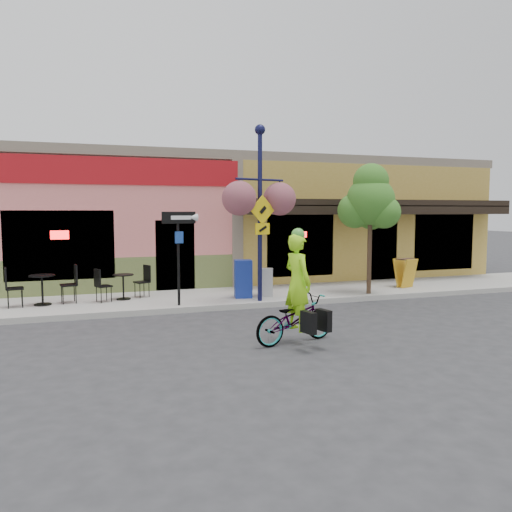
{
  "coord_description": "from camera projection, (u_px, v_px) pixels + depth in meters",
  "views": [
    {
      "loc": [
        -5.53,
        -11.88,
        2.58
      ],
      "look_at": [
        -1.35,
        0.5,
        1.4
      ],
      "focal_mm": 35.0,
      "sensor_mm": 36.0,
      "label": 1
    }
  ],
  "objects": [
    {
      "name": "cyclist_rider",
      "position": [
        298.0,
        295.0,
        9.73
      ],
      "size": [
        0.6,
        0.78,
        1.89
      ],
      "primitive_type": "imported",
      "rotation": [
        0.0,
        0.0,
        1.81
      ],
      "color": "#A3FC1A",
      "rests_on": "ground"
    },
    {
      "name": "ground",
      "position": [
        310.0,
        309.0,
        13.2
      ],
      "size": [
        90.0,
        90.0,
        0.0
      ],
      "primitive_type": "plane",
      "color": "#2D2D30",
      "rests_on": "ground"
    },
    {
      "name": "sandwich_board",
      "position": [
        409.0,
        273.0,
        15.76
      ],
      "size": [
        0.65,
        0.55,
        0.93
      ],
      "primitive_type": null,
      "rotation": [
        0.0,
        0.0,
        0.29
      ],
      "color": "gold",
      "rests_on": "sidewalk"
    },
    {
      "name": "sidewalk",
      "position": [
        283.0,
        294.0,
        15.08
      ],
      "size": [
        24.0,
        3.0,
        0.15
      ],
      "primitive_type": "cube",
      "color": "#9E9B93",
      "rests_on": "ground"
    },
    {
      "name": "lamp_post",
      "position": [
        260.0,
        214.0,
        13.33
      ],
      "size": [
        1.61,
        0.98,
        4.72
      ],
      "primitive_type": null,
      "rotation": [
        0.0,
        0.0,
        0.26
      ],
      "color": "#121339",
      "rests_on": "sidewalk"
    },
    {
      "name": "cafe_set_left",
      "position": [
        42.0,
        285.0,
        12.87
      ],
      "size": [
        1.82,
        1.11,
        1.03
      ],
      "primitive_type": null,
      "rotation": [
        0.0,
        0.0,
        0.16
      ],
      "color": "black",
      "rests_on": "sidewalk"
    },
    {
      "name": "one_way_sign",
      "position": [
        178.0,
        259.0,
        12.79
      ],
      "size": [
        0.95,
        0.43,
        2.41
      ],
      "primitive_type": null,
      "rotation": [
        0.0,
        0.0,
        0.26
      ],
      "color": "black",
      "rests_on": "sidewalk"
    },
    {
      "name": "building",
      "position": [
        232.0,
        219.0,
        20.07
      ],
      "size": [
        18.2,
        8.2,
        4.5
      ],
      "primitive_type": null,
      "color": "#E97773",
      "rests_on": "ground"
    },
    {
      "name": "cafe_set_right",
      "position": [
        123.0,
        283.0,
        13.7
      ],
      "size": [
        1.7,
        1.3,
        0.91
      ],
      "primitive_type": null,
      "rotation": [
        0.0,
        0.0,
        0.41
      ],
      "color": "black",
      "rests_on": "sidewalk"
    },
    {
      "name": "newspaper_box_grey",
      "position": [
        266.0,
        282.0,
        14.26
      ],
      "size": [
        0.47,
        0.45,
        0.79
      ],
      "primitive_type": null,
      "rotation": [
        0.0,
        0.0,
        -0.37
      ],
      "color": "#A6A6A6",
      "rests_on": "sidewalk"
    },
    {
      "name": "bicycle",
      "position": [
        295.0,
        319.0,
        9.75
      ],
      "size": [
        1.9,
        1.04,
        0.95
      ],
      "primitive_type": "imported",
      "rotation": [
        0.0,
        0.0,
        1.81
      ],
      "color": "maroon",
      "rests_on": "ground"
    },
    {
      "name": "newspaper_box_blue",
      "position": [
        243.0,
        279.0,
        14.02
      ],
      "size": [
        0.55,
        0.5,
        1.06
      ],
      "primitive_type": null,
      "rotation": [
        0.0,
        0.0,
        -0.19
      ],
      "color": "navy",
      "rests_on": "sidewalk"
    },
    {
      "name": "curb",
      "position": [
        302.0,
        302.0,
        13.71
      ],
      "size": [
        24.0,
        0.12,
        0.15
      ],
      "primitive_type": "cube",
      "color": "#A8A59E",
      "rests_on": "ground"
    },
    {
      "name": "street_tree",
      "position": [
        370.0,
        228.0,
        14.57
      ],
      "size": [
        1.95,
        1.95,
        3.85
      ],
      "primitive_type": null,
      "rotation": [
        0.0,
        0.0,
        -0.37
      ],
      "color": "#3D7A26",
      "rests_on": "sidewalk"
    }
  ]
}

